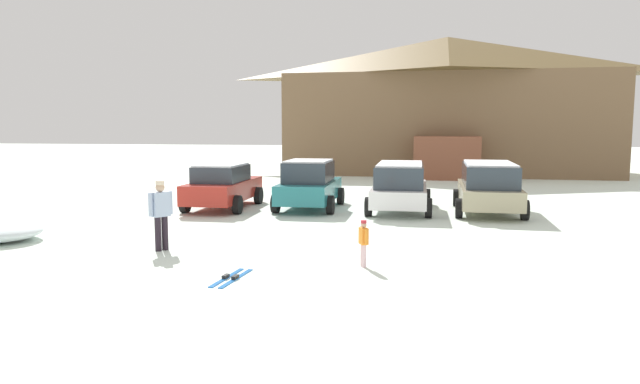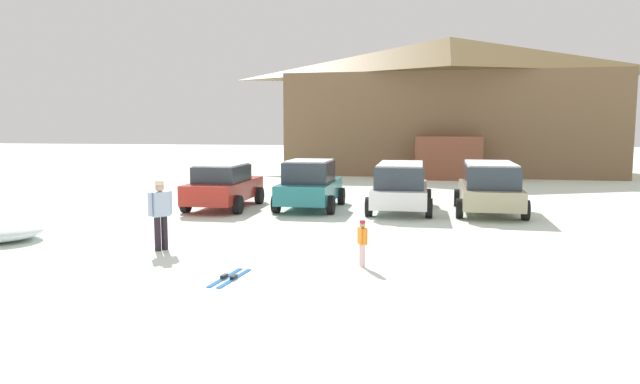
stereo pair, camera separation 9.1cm
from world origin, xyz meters
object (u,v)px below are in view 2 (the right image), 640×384
skier_adult_in_blue_parka (160,211)px  ski_lodge (448,104)px  parked_white_suv (401,185)px  parked_teal_hatchback (310,185)px  parked_red_sedan (224,186)px  skier_child_in_orange_jacket (362,241)px  pair_of_skis (230,277)px  parked_beige_suv (489,186)px

skier_adult_in_blue_parka → ski_lodge: bearing=73.4°
parked_white_suv → parked_teal_hatchback: bearing=-179.5°
parked_white_suv → ski_lodge: bearing=82.9°
ski_lodge → parked_red_sedan: (-8.52, -18.37, -3.53)m
skier_child_in_orange_jacket → pair_of_skis: 2.84m
pair_of_skis → parked_white_suv: bearing=73.3°
parked_beige_suv → pair_of_skis: bearing=-121.2°
pair_of_skis → skier_child_in_orange_jacket: bearing=29.6°
parked_red_sedan → skier_child_in_orange_jacket: 9.70m
skier_adult_in_blue_parka → skier_child_in_orange_jacket: size_ratio=1.69×
ski_lodge → parked_beige_suv: 18.16m
parked_red_sedan → skier_child_in_orange_jacket: size_ratio=4.32×
ski_lodge → skier_adult_in_blue_parka: ski_lodge is taller
parked_red_sedan → skier_child_in_orange_jacket: (5.83, -7.75, -0.26)m
skier_adult_in_blue_parka → pair_of_skis: (2.45, -2.14, -0.92)m
parked_red_sedan → parked_teal_hatchback: size_ratio=1.06×
parked_red_sedan → skier_adult_in_blue_parka: (0.96, -6.99, 0.12)m
parked_beige_suv → skier_child_in_orange_jacket: 9.00m
skier_child_in_orange_jacket → ski_lodge: bearing=84.1°
ski_lodge → parked_teal_hatchback: size_ratio=5.06×
parked_teal_hatchback → parked_white_suv: bearing=0.5°
parked_teal_hatchback → skier_adult_in_blue_parka: parked_teal_hatchback is taller
parked_beige_suv → pair_of_skis: (-5.87, -9.69, -0.91)m
parked_teal_hatchback → parked_white_suv: size_ratio=0.87×
skier_adult_in_blue_parka → skier_child_in_orange_jacket: (4.88, -0.76, -0.38)m
parked_white_suv → parked_beige_suv: bearing=1.7°
skier_adult_in_blue_parka → parked_beige_suv: bearing=42.2°
parked_teal_hatchback → parked_white_suv: 3.21m
parked_teal_hatchback → skier_child_in_orange_jacket: size_ratio=4.05×
skier_adult_in_blue_parka → pair_of_skis: size_ratio=1.15×
parked_white_suv → skier_adult_in_blue_parka: size_ratio=2.77×
pair_of_skis → skier_adult_in_blue_parka: bearing=138.9°
parked_beige_suv → parked_white_suv: bearing=-178.3°
parked_teal_hatchback → parked_white_suv: parked_teal_hatchback is taller
skier_adult_in_blue_parka → parked_teal_hatchback: bearing=74.1°
pair_of_skis → parked_beige_suv: bearing=58.8°
parked_white_suv → pair_of_skis: size_ratio=3.19×
skier_child_in_orange_jacket → parked_teal_hatchback: bearing=108.6°
ski_lodge → pair_of_skis: 28.30m
parked_white_suv → parked_beige_suv: size_ratio=1.00×
parked_white_suv → skier_adult_in_blue_parka: 9.16m
parked_red_sedan → skier_adult_in_blue_parka: size_ratio=2.56×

